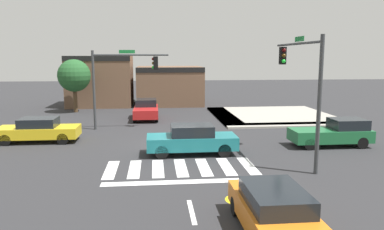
{
  "coord_description": "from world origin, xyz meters",
  "views": [
    {
      "loc": [
        -1.17,
        -21.17,
        5.1
      ],
      "look_at": [
        0.88,
        -0.93,
        1.91
      ],
      "focal_mm": 34.78,
      "sensor_mm": 36.0,
      "label": 1
    }
  ],
  "objects_px": {
    "car_teal": "(192,139)",
    "car_green": "(334,133)",
    "car_orange": "(275,212)",
    "traffic_signal_southeast": "(301,74)",
    "car_red": "(146,109)",
    "roadside_tree": "(74,76)",
    "traffic_signal_northwest": "(122,74)",
    "car_yellow": "(38,130)"
  },
  "relations": [
    {
      "from": "traffic_signal_southeast",
      "to": "car_green",
      "type": "bearing_deg",
      "value": -49.3
    },
    {
      "from": "traffic_signal_northwest",
      "to": "car_teal",
      "type": "xyz_separation_m",
      "value": [
        4.18,
        -7.39,
        -3.13
      ]
    },
    {
      "from": "car_orange",
      "to": "traffic_signal_southeast",
      "type": "bearing_deg",
      "value": -25.85
    },
    {
      "from": "traffic_signal_southeast",
      "to": "roadside_tree",
      "type": "distance_m",
      "value": 22.96
    },
    {
      "from": "car_yellow",
      "to": "roadside_tree",
      "type": "distance_m",
      "value": 12.61
    },
    {
      "from": "traffic_signal_northwest",
      "to": "car_red",
      "type": "bearing_deg",
      "value": 69.94
    },
    {
      "from": "car_yellow",
      "to": "traffic_signal_southeast",
      "type": "bearing_deg",
      "value": -21.66
    },
    {
      "from": "traffic_signal_northwest",
      "to": "traffic_signal_southeast",
      "type": "bearing_deg",
      "value": -44.85
    },
    {
      "from": "roadside_tree",
      "to": "traffic_signal_northwest",
      "type": "bearing_deg",
      "value": -59.69
    },
    {
      "from": "car_orange",
      "to": "car_yellow",
      "type": "xyz_separation_m",
      "value": [
        -10.37,
        13.14,
        0.0
      ]
    },
    {
      "from": "car_green",
      "to": "car_yellow",
      "type": "distance_m",
      "value": 17.51
    },
    {
      "from": "car_teal",
      "to": "car_yellow",
      "type": "distance_m",
      "value": 9.69
    },
    {
      "from": "car_teal",
      "to": "car_green",
      "type": "xyz_separation_m",
      "value": [
        8.34,
        0.95,
        -0.01
      ]
    },
    {
      "from": "car_yellow",
      "to": "car_teal",
      "type": "bearing_deg",
      "value": -22.7
    },
    {
      "from": "car_green",
      "to": "car_orange",
      "type": "xyz_separation_m",
      "value": [
        -6.91,
        -10.36,
        -0.04
      ]
    },
    {
      "from": "traffic_signal_northwest",
      "to": "car_green",
      "type": "height_order",
      "value": "traffic_signal_northwest"
    },
    {
      "from": "roadside_tree",
      "to": "car_green",
      "type": "bearing_deg",
      "value": -40.68
    },
    {
      "from": "car_orange",
      "to": "car_teal",
      "type": "bearing_deg",
      "value": 8.65
    },
    {
      "from": "traffic_signal_northwest",
      "to": "car_teal",
      "type": "distance_m",
      "value": 9.05
    },
    {
      "from": "car_teal",
      "to": "car_green",
      "type": "bearing_deg",
      "value": -173.47
    },
    {
      "from": "traffic_signal_southeast",
      "to": "car_red",
      "type": "height_order",
      "value": "traffic_signal_southeast"
    },
    {
      "from": "traffic_signal_northwest",
      "to": "car_yellow",
      "type": "distance_m",
      "value": 6.8
    },
    {
      "from": "traffic_signal_northwest",
      "to": "traffic_signal_southeast",
      "type": "xyz_separation_m",
      "value": [
        9.28,
        -9.23,
        0.36
      ]
    },
    {
      "from": "traffic_signal_southeast",
      "to": "car_orange",
      "type": "relative_size",
      "value": 1.31
    },
    {
      "from": "traffic_signal_northwest",
      "to": "roadside_tree",
      "type": "xyz_separation_m",
      "value": [
        -5.07,
        8.68,
        -0.55
      ]
    },
    {
      "from": "traffic_signal_southeast",
      "to": "car_yellow",
      "type": "bearing_deg",
      "value": 68.34
    },
    {
      "from": "car_orange",
      "to": "car_green",
      "type": "bearing_deg",
      "value": -33.71
    },
    {
      "from": "traffic_signal_northwest",
      "to": "roadside_tree",
      "type": "bearing_deg",
      "value": 120.31
    },
    {
      "from": "traffic_signal_northwest",
      "to": "car_red",
      "type": "xyz_separation_m",
      "value": [
        1.53,
        4.2,
        -3.13
      ]
    },
    {
      "from": "traffic_signal_northwest",
      "to": "car_teal",
      "type": "height_order",
      "value": "traffic_signal_northwest"
    },
    {
      "from": "car_red",
      "to": "roadside_tree",
      "type": "relative_size",
      "value": 0.89
    },
    {
      "from": "car_green",
      "to": "car_red",
      "type": "relative_size",
      "value": 1.03
    },
    {
      "from": "traffic_signal_southeast",
      "to": "car_yellow",
      "type": "relative_size",
      "value": 1.28
    },
    {
      "from": "traffic_signal_northwest",
      "to": "car_orange",
      "type": "relative_size",
      "value": 1.21
    },
    {
      "from": "car_teal",
      "to": "car_yellow",
      "type": "relative_size",
      "value": 0.99
    },
    {
      "from": "car_red",
      "to": "car_yellow",
      "type": "bearing_deg",
      "value": -38.74
    },
    {
      "from": "car_green",
      "to": "car_orange",
      "type": "bearing_deg",
      "value": 56.29
    },
    {
      "from": "car_teal",
      "to": "car_red",
      "type": "bearing_deg",
      "value": -77.15
    },
    {
      "from": "car_green",
      "to": "car_red",
      "type": "xyz_separation_m",
      "value": [
        -10.98,
        10.64,
        0.02
      ]
    },
    {
      "from": "car_green",
      "to": "car_orange",
      "type": "relative_size",
      "value": 0.97
    },
    {
      "from": "car_orange",
      "to": "traffic_signal_northwest",
      "type": "bearing_deg",
      "value": 18.46
    },
    {
      "from": "traffic_signal_northwest",
      "to": "car_teal",
      "type": "bearing_deg",
      "value": -60.53
    }
  ]
}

